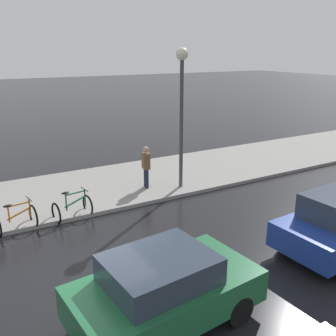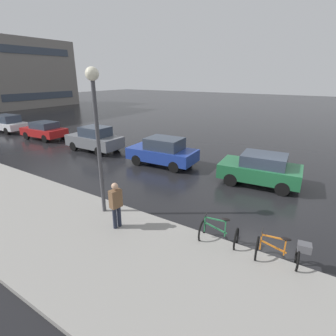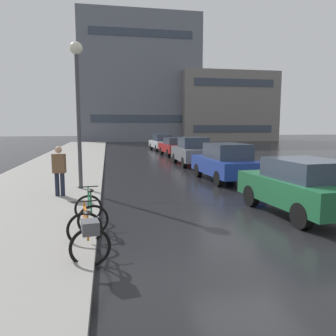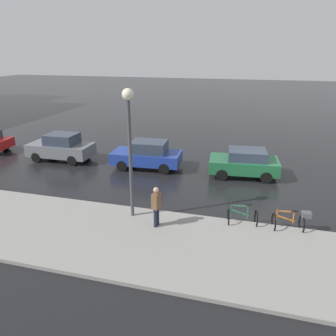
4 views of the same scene
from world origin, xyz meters
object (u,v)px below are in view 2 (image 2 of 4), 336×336
object	(u,v)px
car_blue	(163,152)
car_red	(44,130)
streetlamp	(96,116)
car_grey	(95,139)
car_white	(6,123)
car_green	(261,169)
bicycle_second	(219,234)
pedestrian	(116,204)
bicycle_nearest	(283,251)

from	to	relation	value
car_blue	car_red	xyz separation A→B (m)	(0.19, 12.16, -0.07)
streetlamp	car_grey	bearing A→B (deg)	49.63
car_blue	car_white	size ratio (longest dim) A/B	0.95
car_white	car_green	bearing A→B (deg)	-89.90
bicycle_second	car_green	xyz separation A→B (m)	(5.72, 0.23, 0.40)
car_blue	pedestrian	bearing A→B (deg)	-158.47
bicycle_second	car_red	bearing A→B (deg)	72.23
pedestrian	car_white	bearing A→B (deg)	71.71
car_white	pedestrian	bearing A→B (deg)	-108.29
car_blue	car_white	bearing A→B (deg)	89.73
car_red	car_blue	bearing A→B (deg)	-90.90
bicycle_second	pedestrian	size ratio (longest dim) A/B	0.70
bicycle_second	car_green	distance (m)	5.74
car_white	pedestrian	world-z (taller)	pedestrian
bicycle_nearest	car_green	bearing A→B (deg)	20.40
bicycle_nearest	pedestrian	xyz separation A→B (m)	(-1.19, 5.12, 0.53)
car_grey	car_red	xyz separation A→B (m)	(0.21, 6.36, -0.10)
car_grey	car_white	size ratio (longest dim) A/B	0.93
car_blue	bicycle_nearest	bearing A→B (deg)	-125.52
car_red	car_green	bearing A→B (deg)	-90.21
car_red	streetlamp	xyz separation A→B (m)	(-6.36, -13.59, 3.02)
car_green	streetlamp	distance (m)	8.15
car_green	car_blue	bearing A→B (deg)	91.27
car_green	streetlamp	bearing A→B (deg)	146.06
car_blue	pedestrian	world-z (taller)	pedestrian
car_grey	streetlamp	distance (m)	9.94
bicycle_second	car_grey	size ratio (longest dim) A/B	0.30
pedestrian	streetlamp	distance (m)	3.08
car_blue	car_grey	size ratio (longest dim) A/B	1.02
car_grey	pedestrian	distance (m)	10.81
bicycle_second	pedestrian	xyz separation A→B (m)	(-1.14, 3.24, 0.61)
car_blue	car_white	distance (m)	17.98
pedestrian	streetlamp	bearing A→B (deg)	65.07
bicycle_second	car_green	world-z (taller)	car_green
car_white	streetlamp	xyz separation A→B (m)	(-6.25, -19.41, 2.96)
car_green	car_blue	size ratio (longest dim) A/B	0.94
car_blue	car_grey	world-z (taller)	car_grey
car_grey	streetlamp	world-z (taller)	streetlamp
bicycle_second	car_red	distance (m)	18.97
pedestrian	bicycle_second	bearing A→B (deg)	-70.62
bicycle_second	car_white	world-z (taller)	car_white
bicycle_second	car_blue	world-z (taller)	car_blue
bicycle_nearest	car_white	distance (m)	26.37
bicycle_nearest	streetlamp	size ratio (longest dim) A/B	0.27
car_blue	car_grey	xyz separation A→B (m)	(-0.02, 5.81, 0.02)
car_green	pedestrian	world-z (taller)	pedestrian
bicycle_nearest	car_white	world-z (taller)	car_white
car_green	pedestrian	size ratio (longest dim) A/B	2.20
bicycle_second	car_red	size ratio (longest dim) A/B	0.32
car_green	pedestrian	xyz separation A→B (m)	(-6.86, 3.01, 0.21)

